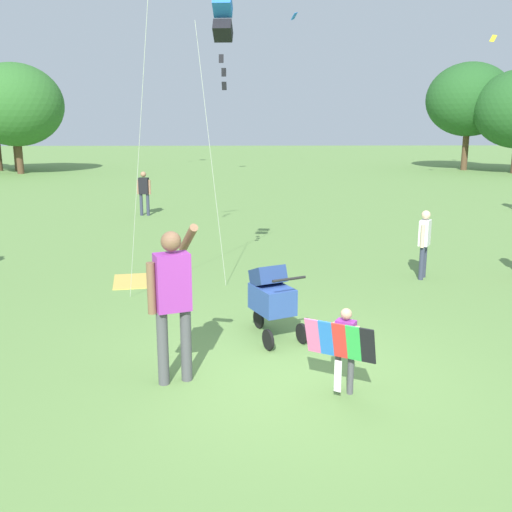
{
  "coord_description": "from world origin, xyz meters",
  "views": [
    {
      "loc": [
        -0.51,
        -6.49,
        2.99
      ],
      "look_at": [
        -0.35,
        0.64,
        1.3
      ],
      "focal_mm": 40.87,
      "sensor_mm": 36.0,
      "label": 1
    }
  ],
  "objects_px": {
    "stroller": "(271,295)",
    "child_with_butterfly_kite": "(344,343)",
    "kite_orange_delta": "(223,20)",
    "person_kid_running": "(144,190)",
    "picnic_blanket": "(145,280)",
    "person_sitting_far": "(424,239)",
    "person_adult_flyer": "(173,293)"
  },
  "relations": [
    {
      "from": "child_with_butterfly_kite",
      "to": "person_sitting_far",
      "type": "distance_m",
      "value": 5.3
    },
    {
      "from": "child_with_butterfly_kite",
      "to": "person_kid_running",
      "type": "distance_m",
      "value": 13.01
    },
    {
      "from": "person_sitting_far",
      "to": "person_kid_running",
      "type": "bearing_deg",
      "value": 130.78
    },
    {
      "from": "child_with_butterfly_kite",
      "to": "picnic_blanket",
      "type": "distance_m",
      "value": 5.57
    },
    {
      "from": "picnic_blanket",
      "to": "person_kid_running",
      "type": "bearing_deg",
      "value": 99.27
    },
    {
      "from": "kite_orange_delta",
      "to": "person_adult_flyer",
      "type": "bearing_deg",
      "value": -96.8
    },
    {
      "from": "person_adult_flyer",
      "to": "kite_orange_delta",
      "type": "xyz_separation_m",
      "value": [
        0.47,
        3.98,
        3.5
      ]
    },
    {
      "from": "kite_orange_delta",
      "to": "person_kid_running",
      "type": "bearing_deg",
      "value": 109.17
    },
    {
      "from": "person_sitting_far",
      "to": "picnic_blanket",
      "type": "relative_size",
      "value": 1.13
    },
    {
      "from": "child_with_butterfly_kite",
      "to": "kite_orange_delta",
      "type": "xyz_separation_m",
      "value": [
        -1.42,
        4.33,
        3.98
      ]
    },
    {
      "from": "person_adult_flyer",
      "to": "stroller",
      "type": "xyz_separation_m",
      "value": [
        1.18,
        1.4,
        -0.47
      ]
    },
    {
      "from": "child_with_butterfly_kite",
      "to": "picnic_blanket",
      "type": "relative_size",
      "value": 0.84
    },
    {
      "from": "person_kid_running",
      "to": "stroller",
      "type": "bearing_deg",
      "value": -71.74
    },
    {
      "from": "child_with_butterfly_kite",
      "to": "person_kid_running",
      "type": "xyz_separation_m",
      "value": [
        -4.19,
        12.31,
        0.22
      ]
    },
    {
      "from": "person_sitting_far",
      "to": "kite_orange_delta",
      "type": "bearing_deg",
      "value": -173.58
    },
    {
      "from": "child_with_butterfly_kite",
      "to": "person_sitting_far",
      "type": "height_order",
      "value": "person_sitting_far"
    },
    {
      "from": "stroller",
      "to": "person_kid_running",
      "type": "height_order",
      "value": "person_kid_running"
    },
    {
      "from": "person_sitting_far",
      "to": "picnic_blanket",
      "type": "bearing_deg",
      "value": -179.29
    },
    {
      "from": "person_sitting_far",
      "to": "picnic_blanket",
      "type": "height_order",
      "value": "person_sitting_far"
    },
    {
      "from": "person_adult_flyer",
      "to": "person_sitting_far",
      "type": "height_order",
      "value": "person_adult_flyer"
    },
    {
      "from": "person_adult_flyer",
      "to": "kite_orange_delta",
      "type": "relative_size",
      "value": 0.37
    },
    {
      "from": "person_sitting_far",
      "to": "picnic_blanket",
      "type": "distance_m",
      "value": 5.33
    },
    {
      "from": "stroller",
      "to": "person_sitting_far",
      "type": "distance_m",
      "value": 4.27
    },
    {
      "from": "stroller",
      "to": "kite_orange_delta",
      "type": "relative_size",
      "value": 0.22
    },
    {
      "from": "person_kid_running",
      "to": "picnic_blanket",
      "type": "xyz_separation_m",
      "value": [
        1.24,
        -7.62,
        -0.81
      ]
    },
    {
      "from": "person_adult_flyer",
      "to": "picnic_blanket",
      "type": "distance_m",
      "value": 4.59
    },
    {
      "from": "child_with_butterfly_kite",
      "to": "person_adult_flyer",
      "type": "bearing_deg",
      "value": 169.46
    },
    {
      "from": "stroller",
      "to": "child_with_butterfly_kite",
      "type": "bearing_deg",
      "value": -68.05
    },
    {
      "from": "person_adult_flyer",
      "to": "kite_orange_delta",
      "type": "bearing_deg",
      "value": 83.2
    },
    {
      "from": "child_with_butterfly_kite",
      "to": "stroller",
      "type": "distance_m",
      "value": 1.89
    },
    {
      "from": "person_sitting_far",
      "to": "person_adult_flyer",
      "type": "bearing_deg",
      "value": -133.77
    },
    {
      "from": "kite_orange_delta",
      "to": "picnic_blanket",
      "type": "height_order",
      "value": "kite_orange_delta"
    }
  ]
}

